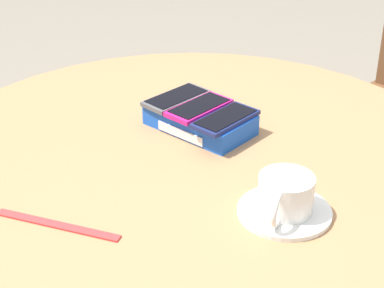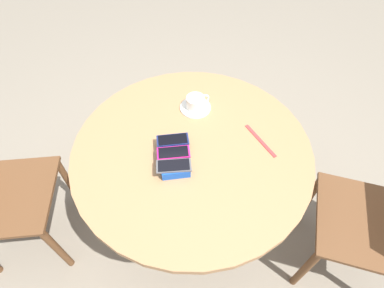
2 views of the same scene
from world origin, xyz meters
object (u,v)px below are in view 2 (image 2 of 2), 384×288
Objects in this scene: phone_magenta at (173,153)px; lanyard_strap at (260,140)px; coffee_cup at (196,102)px; chair_far_side at (382,226)px; round_table at (192,162)px; saucer at (195,108)px; phone_gray at (174,166)px; phone_navy at (173,140)px; phone_box at (174,156)px.

phone_magenta is 0.66× the size of lanyard_strap.
chair_far_side reaches higher than coffee_cup.
phone_magenta reaches higher than round_table.
saucer reaches higher than lanyard_strap.
phone_gray is 1.21× the size of coffee_cup.
saucer is at bearing 112.80° from coffee_cup.
round_table is 1.23× the size of chair_far_side.
coffee_cup is at bearing -8.77° from round_table.
coffee_cup is (0.23, -0.12, -0.01)m from phone_navy.
round_table is 0.22m from phone_gray.
coffee_cup is 0.14× the size of chair_far_side.
chair_far_side reaches higher than phone_navy.
coffee_cup is (0.37, -0.12, -0.01)m from phone_gray.
phone_magenta is (-0.00, 0.00, 0.03)m from phone_box.
round_table is 0.29m from coffee_cup.
phone_box is 1.53× the size of phone_magenta.
saucer is 1.29× the size of coffee_cup.
phone_box is at bearing -22.15° from phone_magenta.
coffee_cup is at bearing -21.45° from phone_box.
round_table is 7.04× the size of saucer.
phone_gray and phone_navy have the same top height.
saucer is (0.37, -0.12, -0.04)m from phone_gray.
round_table is at bearing 69.54° from chair_far_side.
phone_box is at bearing -1.55° from phone_gray.
phone_magenta is at bearing 158.54° from coffee_cup.
lanyard_strap is at bearing -89.40° from phone_navy.
lanyard_strap is (-0.23, -0.27, -0.00)m from saucer.
phone_box is at bearing 158.90° from saucer.
round_table is 0.27m from saucer.
coffee_cup is 0.36m from lanyard_strap.
lanyard_strap is (0.07, -0.39, -0.02)m from phone_box.
coffee_cup is at bearing -21.46° from phone_magenta.
phone_gray is 1.00× the size of phone_navy.
phone_magenta reaches higher than lanyard_strap.
coffee_cup is at bearing 49.60° from lanyard_strap.
phone_navy is at bearing 84.42° from round_table.
chair_far_side is (-0.26, -0.93, -0.31)m from phone_magenta.
phone_navy is at bearing 153.31° from saucer.
lanyard_strap is at bearing -87.74° from round_table.
round_table is at bearing -53.19° from phone_magenta.
saucer reaches higher than round_table.
chair_far_side reaches higher than lanyard_strap.
round_table is 7.54× the size of phone_navy.
saucer is at bearing 49.99° from lanyard_strap.
phone_box is 0.32m from coffee_cup.
phone_magenta is 0.40m from lanyard_strap.
phone_box is 1.41× the size of saucer.
coffee_cup is (0.00, -0.00, 0.04)m from saucer.
phone_gray is 0.07m from phone_magenta.
saucer is (0.24, -0.03, 0.12)m from round_table.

